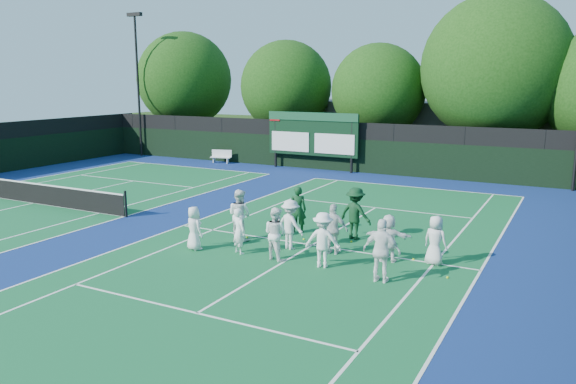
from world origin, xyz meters
The scene contains 32 objects.
ground centered at (0.00, 0.00, 0.00)m, with size 120.00×120.00×0.00m, color #1D360E.
court_apron centered at (-6.00, 1.00, 0.00)m, with size 34.00×32.00×0.01m, color navy.
near_court centered at (0.00, 1.00, 0.01)m, with size 11.05×23.85×0.01m.
left_court centered at (-14.00, 1.00, 0.01)m, with size 11.05×23.85×0.01m.
back_fence centered at (-6.00, 16.00, 1.36)m, with size 34.00×0.08×3.00m.
scoreboard centered at (-7.01, 15.59, 2.19)m, with size 6.00×0.21×3.55m.
clubhouse centered at (-2.00, 24.00, 2.00)m, with size 18.00×6.00×4.00m, color slate.
light_pole_left centered at (-21.00, 15.70, 6.30)m, with size 1.20×0.30×10.12m.
tennis_net centered at (-14.00, 1.00, 0.49)m, with size 11.30×0.10×1.10m.
bench centered at (-13.66, 15.36, 0.48)m, with size 1.44×0.70×0.88m.
tree_a centered at (-19.64, 19.58, 5.32)m, with size 7.18×7.18×9.10m.
tree_b centered at (-10.78, 19.58, 4.87)m, with size 6.33×6.33×8.20m.
tree_c centered at (-4.06, 19.58, 4.64)m, with size 6.04×6.04×7.81m.
tree_d centered at (3.01, 19.58, 5.95)m, with size 8.52×8.52×10.43m.
tennis_ball_0 centered at (-0.53, 1.42, 0.03)m, with size 0.07×0.07×0.07m, color #CEE51B.
tennis_ball_1 centered at (1.05, 1.92, 0.03)m, with size 0.07×0.07×0.07m, color #CEE51B.
tennis_ball_2 centered at (4.76, -0.13, 0.03)m, with size 0.07×0.07×0.07m, color #CEE51B.
tennis_ball_3 centered at (-2.42, 0.71, 0.03)m, with size 0.07×0.07×0.07m, color #CEE51B.
tennis_ball_4 centered at (-1.09, 2.40, 0.03)m, with size 0.07×0.07×0.07m, color #CEE51B.
tennis_ball_5 centered at (3.47, 1.01, 0.03)m, with size 0.07×0.07×0.07m, color #CEE51B.
player_front_0 centered at (-3.22, -1.26, 0.73)m, with size 0.71×0.46×1.45m, color white.
player_front_1 centered at (-1.70, -0.92, 0.75)m, with size 0.55×0.36×1.50m, color white.
player_front_2 centered at (-0.37, -0.88, 0.83)m, with size 0.81×0.63×1.66m, color white.
player_front_3 centered at (1.23, -0.87, 0.84)m, with size 1.08×0.62×1.68m, color white.
player_front_4 centered at (3.19, -1.27, 0.90)m, with size 1.05×0.44×1.80m, color white.
player_back_0 centered at (-2.54, 0.42, 0.90)m, with size 0.87×0.68×1.80m, color white.
player_back_1 centered at (-0.47, 0.30, 0.83)m, with size 1.07×0.62×1.66m, color white.
player_back_2 centered at (1.00, 0.46, 0.82)m, with size 0.96×0.40×1.64m, color silver.
player_back_3 centered at (2.79, 0.53, 0.75)m, with size 1.39×0.44×1.50m, color white.
player_back_4 centered at (4.13, 0.93, 0.76)m, with size 0.74×0.48×1.52m, color silver.
coach_left centered at (-1.19, 2.23, 0.86)m, with size 0.63×0.41×1.72m, color #0F381B.
coach_right centered at (0.98, 2.40, 0.92)m, with size 1.19×0.69×1.85m, color #0D3218.
Camera 1 is at (7.85, -15.50, 5.51)m, focal length 35.00 mm.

